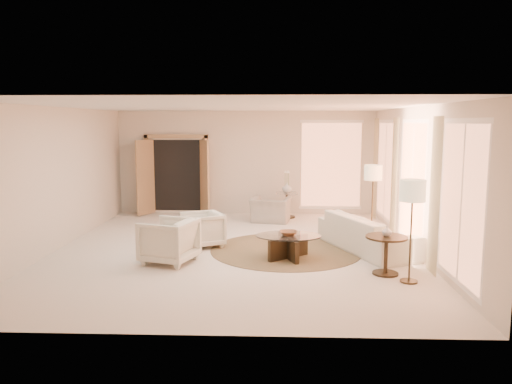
{
  "coord_description": "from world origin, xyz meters",
  "views": [
    {
      "loc": [
        0.78,
        -9.58,
        2.5
      ],
      "look_at": [
        0.4,
        0.4,
        1.1
      ],
      "focal_mm": 35.0,
      "sensor_mm": 36.0,
      "label": 1
    }
  ],
  "objects_px": {
    "bowl": "(288,233)",
    "sofa": "(367,233)",
    "accent_chair": "(270,206)",
    "armchair_right": "(169,239)",
    "armchair_left": "(202,228)",
    "coffee_table": "(288,244)",
    "floor_lamp_far": "(413,195)",
    "floor_lamp_near": "(373,176)",
    "end_vase": "(387,232)",
    "side_table": "(287,202)",
    "end_table": "(386,248)",
    "side_vase": "(287,188)"
  },
  "relations": [
    {
      "from": "accent_chair",
      "to": "armchair_right",
      "type": "bearing_deg",
      "value": 74.88
    },
    {
      "from": "coffee_table",
      "to": "floor_lamp_far",
      "type": "height_order",
      "value": "floor_lamp_far"
    },
    {
      "from": "floor_lamp_near",
      "to": "end_vase",
      "type": "xyz_separation_m",
      "value": [
        -0.28,
        -2.7,
        -0.63
      ]
    },
    {
      "from": "floor_lamp_near",
      "to": "side_table",
      "type": "bearing_deg",
      "value": 129.3
    },
    {
      "from": "end_table",
      "to": "side_table",
      "type": "relative_size",
      "value": 1.02
    },
    {
      "from": "armchair_left",
      "to": "bowl",
      "type": "height_order",
      "value": "armchair_left"
    },
    {
      "from": "end_table",
      "to": "bowl",
      "type": "xyz_separation_m",
      "value": [
        -1.58,
        0.9,
        0.04
      ]
    },
    {
      "from": "side_table",
      "to": "side_vase",
      "type": "bearing_deg",
      "value": 63.43
    },
    {
      "from": "side_vase",
      "to": "floor_lamp_near",
      "type": "bearing_deg",
      "value": -50.7
    },
    {
      "from": "armchair_right",
      "to": "sofa",
      "type": "bearing_deg",
      "value": 123.54
    },
    {
      "from": "end_vase",
      "to": "accent_chair",
      "type": "bearing_deg",
      "value": 114.25
    },
    {
      "from": "side_table",
      "to": "bowl",
      "type": "height_order",
      "value": "side_table"
    },
    {
      "from": "armchair_right",
      "to": "bowl",
      "type": "relative_size",
      "value": 2.65
    },
    {
      "from": "bowl",
      "to": "sofa",
      "type": "bearing_deg",
      "value": 23.23
    },
    {
      "from": "sofa",
      "to": "floor_lamp_far",
      "type": "height_order",
      "value": "floor_lamp_far"
    },
    {
      "from": "side_table",
      "to": "side_vase",
      "type": "relative_size",
      "value": 2.58
    },
    {
      "from": "armchair_left",
      "to": "armchair_right",
      "type": "bearing_deg",
      "value": -45.63
    },
    {
      "from": "sofa",
      "to": "end_table",
      "type": "distance_m",
      "value": 1.57
    },
    {
      "from": "floor_lamp_near",
      "to": "floor_lamp_far",
      "type": "distance_m",
      "value": 3.11
    },
    {
      "from": "side_table",
      "to": "floor_lamp_far",
      "type": "distance_m",
      "value": 5.69
    },
    {
      "from": "floor_lamp_near",
      "to": "end_vase",
      "type": "bearing_deg",
      "value": -95.92
    },
    {
      "from": "armchair_left",
      "to": "coffee_table",
      "type": "distance_m",
      "value": 1.92
    },
    {
      "from": "coffee_table",
      "to": "end_table",
      "type": "distance_m",
      "value": 1.83
    },
    {
      "from": "side_table",
      "to": "floor_lamp_near",
      "type": "bearing_deg",
      "value": -50.7
    },
    {
      "from": "armchair_left",
      "to": "floor_lamp_far",
      "type": "bearing_deg",
      "value": 33.4
    },
    {
      "from": "end_table",
      "to": "side_table",
      "type": "distance_m",
      "value": 5.13
    },
    {
      "from": "coffee_table",
      "to": "accent_chair",
      "type": "bearing_deg",
      "value": 96.04
    },
    {
      "from": "side_table",
      "to": "end_vase",
      "type": "height_order",
      "value": "end_vase"
    },
    {
      "from": "coffee_table",
      "to": "armchair_left",
      "type": "bearing_deg",
      "value": 153.69
    },
    {
      "from": "sofa",
      "to": "bowl",
      "type": "relative_size",
      "value": 7.22
    },
    {
      "from": "floor_lamp_near",
      "to": "floor_lamp_far",
      "type": "relative_size",
      "value": 0.98
    },
    {
      "from": "armchair_left",
      "to": "sofa",
      "type": "bearing_deg",
      "value": 61.22
    },
    {
      "from": "armchair_right",
      "to": "floor_lamp_far",
      "type": "bearing_deg",
      "value": 94.86
    },
    {
      "from": "armchair_left",
      "to": "armchair_right",
      "type": "distance_m",
      "value": 1.26
    },
    {
      "from": "sofa",
      "to": "side_vase",
      "type": "relative_size",
      "value": 9.15
    },
    {
      "from": "armchair_left",
      "to": "floor_lamp_near",
      "type": "distance_m",
      "value": 3.83
    },
    {
      "from": "floor_lamp_far",
      "to": "end_vase",
      "type": "height_order",
      "value": "floor_lamp_far"
    },
    {
      "from": "sofa",
      "to": "armchair_right",
      "type": "height_order",
      "value": "armchair_right"
    },
    {
      "from": "end_table",
      "to": "end_vase",
      "type": "distance_m",
      "value": 0.28
    },
    {
      "from": "sofa",
      "to": "end_vase",
      "type": "height_order",
      "value": "end_vase"
    },
    {
      "from": "coffee_table",
      "to": "side_vase",
      "type": "bearing_deg",
      "value": 89.09
    },
    {
      "from": "floor_lamp_far",
      "to": "side_table",
      "type": "bearing_deg",
      "value": 108.75
    },
    {
      "from": "end_vase",
      "to": "end_table",
      "type": "bearing_deg",
      "value": -90.0
    },
    {
      "from": "sofa",
      "to": "side_table",
      "type": "xyz_separation_m",
      "value": [
        -1.5,
        3.34,
        0.06
      ]
    },
    {
      "from": "side_table",
      "to": "end_vase",
      "type": "bearing_deg",
      "value": -72.78
    },
    {
      "from": "floor_lamp_far",
      "to": "accent_chair",
      "type": "bearing_deg",
      "value": 115.25
    },
    {
      "from": "floor_lamp_near",
      "to": "floor_lamp_far",
      "type": "height_order",
      "value": "floor_lamp_far"
    },
    {
      "from": "armchair_left",
      "to": "bowl",
      "type": "relative_size",
      "value": 2.33
    },
    {
      "from": "armchair_right",
      "to": "end_vase",
      "type": "distance_m",
      "value": 3.78
    },
    {
      "from": "end_table",
      "to": "side_vase",
      "type": "bearing_deg",
      "value": 107.22
    }
  ]
}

